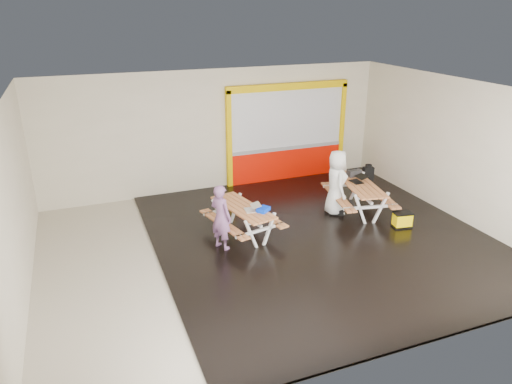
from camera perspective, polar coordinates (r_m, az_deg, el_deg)
name	(u,v)px	position (r m, az deg, el deg)	size (l,w,h in m)	color
room	(271,174)	(10.13, 1.85, 2.20)	(10.02, 8.02, 3.52)	beige
deck	(319,236)	(11.32, 7.60, -5.32)	(7.50, 7.98, 0.05)	black
kiosk	(287,135)	(14.51, 3.79, 6.90)	(3.88, 0.16, 3.00)	red
picnic_table_left	(243,214)	(11.04, -1.61, -2.62)	(1.67, 2.13, 0.76)	#C57B47
picnic_table_right	(359,190)	(12.59, 12.31, 0.23)	(1.76, 2.29, 0.83)	#C57B47
person_left	(221,217)	(10.38, -4.25, -3.03)	(0.54, 0.36, 1.49)	#7F517F
person_right	(336,183)	(12.32, 9.66, 1.11)	(0.84, 0.55, 1.71)	white
laptop_left	(252,208)	(10.76, -0.48, -1.98)	(0.38, 0.35, 0.15)	silver
laptop_right	(358,180)	(12.60, 12.23, 1.45)	(0.40, 0.36, 0.17)	black
blue_pouch	(263,209)	(10.71, 0.89, -2.11)	(0.30, 0.21, 0.09)	#0537EE
toolbox	(354,173)	(12.99, 11.74, 2.27)	(0.40, 0.23, 0.22)	black
backpack	(368,173)	(13.56, 13.36, 2.24)	(0.31, 0.22, 0.48)	black
dark_case	(337,211)	(12.50, 9.70, -2.27)	(0.37, 0.28, 0.14)	black
fluke_bag	(402,220)	(12.09, 17.22, -3.24)	(0.48, 0.35, 0.38)	black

